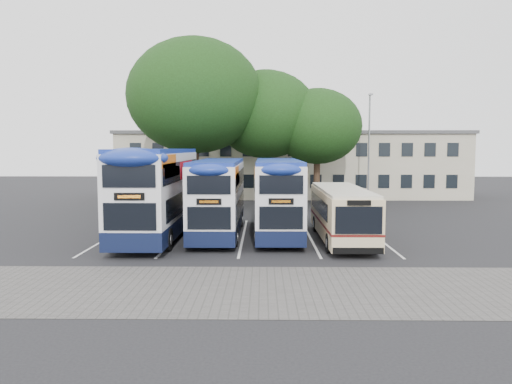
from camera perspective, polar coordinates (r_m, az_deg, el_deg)
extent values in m
plane|color=black|center=(21.85, 7.97, -7.32)|extent=(120.00, 120.00, 0.00)
cube|color=#595654|center=(16.84, 3.26, -11.01)|extent=(40.00, 6.00, 0.01)
cube|color=silver|center=(27.77, -16.11, -4.79)|extent=(0.12, 11.00, 0.01)
cube|color=silver|center=(26.96, -8.94, -4.95)|extent=(0.12, 11.00, 0.01)
cube|color=silver|center=(26.60, -1.46, -5.02)|extent=(0.12, 11.00, 0.01)
cube|color=silver|center=(26.70, 6.09, -5.01)|extent=(0.12, 11.00, 0.01)
cube|color=silver|center=(27.24, 13.47, -4.92)|extent=(0.12, 11.00, 0.01)
cube|color=#B3AE90|center=(48.27, 4.01, 3.09)|extent=(32.00, 8.00, 6.00)
cube|color=#4C4C4F|center=(48.26, 4.03, 6.71)|extent=(32.40, 8.40, 0.30)
cube|color=black|center=(44.33, 4.29, 1.23)|extent=(30.00, 0.06, 1.20)
cube|color=black|center=(44.23, 4.31, 4.85)|extent=(30.00, 0.06, 1.20)
cylinder|color=gray|center=(42.08, 12.78, 4.73)|extent=(0.14, 0.14, 9.00)
cube|color=gray|center=(42.30, 12.90, 10.83)|extent=(0.12, 0.80, 0.12)
cube|color=gray|center=(41.91, 13.01, 10.82)|extent=(0.25, 0.50, 0.12)
cylinder|color=black|center=(38.06, -6.91, 2.75)|extent=(0.50, 0.50, 6.28)
ellipsoid|color=black|center=(38.23, -6.99, 10.87)|extent=(10.13, 10.13, 8.61)
cylinder|color=black|center=(39.75, 1.11, 2.21)|extent=(0.50, 0.50, 5.36)
ellipsoid|color=black|center=(39.78, 1.13, 8.86)|extent=(8.14, 8.14, 6.92)
cylinder|color=black|center=(39.66, 6.96, 1.66)|extent=(0.50, 0.50, 4.66)
ellipsoid|color=black|center=(39.63, 7.02, 7.46)|extent=(6.95, 6.95, 5.91)
cube|color=#0D1532|center=(26.70, -11.12, -3.50)|extent=(2.62, 10.99, 0.84)
cube|color=white|center=(26.48, -11.19, 0.88)|extent=(2.62, 10.99, 3.25)
cube|color=navy|center=(26.41, -11.26, 4.51)|extent=(2.57, 10.77, 0.31)
cube|color=black|center=(26.86, -11.02, -0.97)|extent=(2.66, 9.74, 1.05)
cube|color=black|center=(26.44, -11.22, 2.46)|extent=(2.66, 10.37, 0.94)
cube|color=orange|center=(22.62, -9.87, 3.52)|extent=(0.02, 3.35, 0.58)
cube|color=black|center=(21.13, -14.28, -0.51)|extent=(1.26, 0.06, 0.31)
cylinder|color=black|center=(30.07, -12.07, -2.96)|extent=(0.31, 1.05, 1.05)
cylinder|color=black|center=(29.64, -7.60, -3.01)|extent=(0.31, 1.05, 1.05)
cylinder|color=black|center=(23.57, -15.75, -5.25)|extent=(0.31, 1.05, 1.05)
cylinder|color=black|center=(23.01, -10.07, -5.38)|extent=(0.31, 1.05, 1.05)
cube|color=red|center=(27.48, -7.94, 2.61)|extent=(0.02, 4.19, 0.89)
cube|color=#0D1532|center=(26.82, -4.27, -3.58)|extent=(2.28, 9.57, 0.73)
cube|color=white|center=(26.61, -4.29, 0.21)|extent=(2.28, 9.57, 2.83)
cube|color=navy|center=(26.52, -4.31, 3.35)|extent=(2.23, 9.38, 0.27)
cube|color=black|center=(26.96, -4.23, -1.38)|extent=(2.32, 8.48, 0.91)
cube|color=black|center=(26.56, -4.30, 1.58)|extent=(2.32, 9.03, 0.82)
cube|color=orange|center=(23.32, -2.17, 2.34)|extent=(0.02, 2.92, 0.50)
cube|color=black|center=(21.84, -5.40, -1.11)|extent=(1.09, 0.06, 0.27)
cylinder|color=black|center=(29.68, -5.78, -3.11)|extent=(0.27, 0.91, 0.91)
cylinder|color=black|center=(29.52, -1.80, -3.13)|extent=(0.27, 0.91, 0.91)
cylinder|color=black|center=(23.88, -7.40, -5.13)|extent=(0.27, 0.91, 0.91)
cylinder|color=black|center=(23.68, -2.44, -5.18)|extent=(0.27, 0.91, 0.91)
cube|color=#0D1532|center=(26.82, 2.49, -3.57)|extent=(2.29, 9.60, 0.73)
cube|color=white|center=(26.61, 2.51, 0.23)|extent=(2.29, 9.60, 2.84)
cube|color=navy|center=(26.53, 2.52, 3.38)|extent=(2.24, 9.41, 0.27)
cube|color=black|center=(26.96, 2.49, -1.36)|extent=(2.33, 8.51, 0.91)
cube|color=black|center=(26.56, 2.52, 1.61)|extent=(2.33, 9.06, 0.82)
cube|color=orange|center=(23.45, 5.57, 2.36)|extent=(0.02, 2.93, 0.50)
cube|color=black|center=(21.81, 2.89, -1.08)|extent=(1.10, 0.06, 0.27)
cylinder|color=black|center=(29.59, 0.33, -3.10)|extent=(0.27, 0.91, 0.91)
cylinder|color=black|center=(29.65, 4.33, -3.10)|extent=(0.27, 0.91, 0.91)
cylinder|color=black|center=(23.72, 0.22, -5.15)|extent=(0.27, 0.91, 0.91)
cylinder|color=black|center=(23.80, 5.22, -5.14)|extent=(0.27, 0.91, 0.91)
cube|color=beige|center=(25.43, 9.76, -2.40)|extent=(2.21, 8.85, 2.26)
cube|color=beige|center=(25.31, 9.80, 0.24)|extent=(2.12, 8.50, 0.18)
cube|color=black|center=(25.82, 9.62, -1.44)|extent=(2.25, 7.08, 0.80)
cube|color=maroon|center=(25.48, 9.75, -3.23)|extent=(2.24, 8.87, 0.11)
cube|color=black|center=(21.06, 11.66, -3.19)|extent=(1.95, 0.06, 1.15)
cylinder|color=black|center=(22.50, 8.40, -5.81)|extent=(0.27, 0.88, 0.88)
cylinder|color=black|center=(22.85, 13.40, -5.72)|extent=(0.27, 0.88, 0.88)
cylinder|color=black|center=(28.04, 6.86, -3.63)|extent=(0.27, 0.88, 0.88)
cylinder|color=black|center=(28.32, 10.90, -3.60)|extent=(0.27, 0.88, 0.88)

